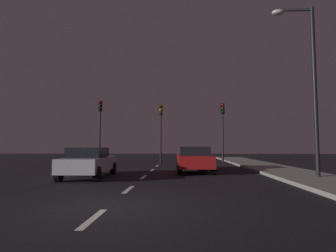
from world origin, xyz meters
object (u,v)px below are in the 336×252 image
at_px(traffic_signal_left, 100,120).
at_px(car_adjacent_lane, 89,162).
at_px(car_stopped_ahead, 194,159).
at_px(traffic_signal_right, 223,121).
at_px(traffic_signal_center, 161,122).
at_px(street_lamp_right, 308,75).

height_order(traffic_signal_left, car_adjacent_lane, traffic_signal_left).
relative_size(car_stopped_ahead, car_adjacent_lane, 1.06).
xyz_separation_m(traffic_signal_left, traffic_signal_right, (10.37, -0.00, -0.18)).
relative_size(traffic_signal_center, car_adjacent_lane, 1.15).
bearing_deg(street_lamp_right, traffic_signal_left, 140.08).
relative_size(traffic_signal_left, street_lamp_right, 0.68).
bearing_deg(car_adjacent_lane, traffic_signal_left, 104.19).
relative_size(traffic_signal_center, street_lamp_right, 0.63).
bearing_deg(traffic_signal_left, car_stopped_ahead, -42.79).
height_order(traffic_signal_center, car_stopped_ahead, traffic_signal_center).
bearing_deg(traffic_signal_left, traffic_signal_center, -0.01).
bearing_deg(traffic_signal_center, traffic_signal_left, 179.99).
xyz_separation_m(traffic_signal_right, car_stopped_ahead, (-2.73, -7.07, -2.78)).
height_order(car_stopped_ahead, street_lamp_right, street_lamp_right).
bearing_deg(traffic_signal_left, traffic_signal_right, -0.00).
relative_size(traffic_signal_right, street_lamp_right, 0.65).
distance_m(traffic_signal_left, car_stopped_ahead, 10.83).
bearing_deg(traffic_signal_right, traffic_signal_left, 180.00).
xyz_separation_m(traffic_signal_left, car_stopped_ahead, (7.64, -7.07, -2.97)).
distance_m(car_stopped_ahead, street_lamp_right, 7.26).
xyz_separation_m(traffic_signal_left, car_adjacent_lane, (2.58, -10.19, -2.99)).
bearing_deg(car_stopped_ahead, street_lamp_right, -35.02).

